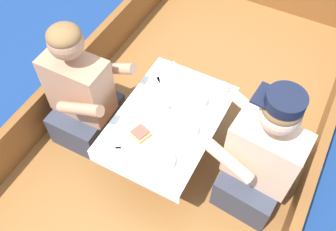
# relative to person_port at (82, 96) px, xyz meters

# --- Properties ---
(ground_plane) EXTENTS (60.00, 60.00, 0.00)m
(ground_plane) POSITION_rel_person_port_xyz_m (0.59, 0.21, -0.69)
(ground_plane) COLOR navy
(boat_deck) EXTENTS (1.85, 3.62, 0.30)m
(boat_deck) POSITION_rel_person_port_xyz_m (0.59, 0.21, -0.53)
(boat_deck) COLOR brown
(boat_deck) RESTS_ON ground_plane
(gunwale_port) EXTENTS (0.06, 3.62, 0.33)m
(gunwale_port) POSITION_rel_person_port_xyz_m (-0.30, 0.21, -0.22)
(gunwale_port) COLOR brown
(gunwale_port) RESTS_ON boat_deck
(gunwale_starboard) EXTENTS (0.06, 3.62, 0.33)m
(gunwale_starboard) POSITION_rel_person_port_xyz_m (1.49, 0.21, -0.22)
(gunwale_starboard) COLOR brown
(gunwale_starboard) RESTS_ON boat_deck
(cockpit_table) EXTENTS (0.59, 0.85, 0.44)m
(cockpit_table) POSITION_rel_person_port_xyz_m (0.59, 0.08, 0.01)
(cockpit_table) COLOR #B2B2B7
(cockpit_table) RESTS_ON boat_deck
(person_port) EXTENTS (0.53, 0.44, 0.95)m
(person_port) POSITION_rel_person_port_xyz_m (0.00, 0.00, 0.00)
(person_port) COLOR #333847
(person_port) RESTS_ON boat_deck
(person_starboard) EXTENTS (0.55, 0.48, 0.97)m
(person_starboard) POSITION_rel_person_port_xyz_m (1.19, 0.09, 0.01)
(person_starboard) COLOR #333847
(person_starboard) RESTS_ON boat_deck
(plate_sandwich) EXTENTS (0.20, 0.20, 0.01)m
(plate_sandwich) POSITION_rel_person_port_xyz_m (0.52, -0.12, 0.06)
(plate_sandwich) COLOR white
(plate_sandwich) RESTS_ON cockpit_table
(plate_bread) EXTENTS (0.19, 0.19, 0.01)m
(plate_bread) POSITION_rel_person_port_xyz_m (0.57, 0.35, 0.06)
(plate_bread) COLOR white
(plate_bread) RESTS_ON cockpit_table
(sandwich) EXTENTS (0.12, 0.12, 0.05)m
(sandwich) POSITION_rel_person_port_xyz_m (0.52, -0.12, 0.09)
(sandwich) COLOR tan
(sandwich) RESTS_ON plate_sandwich
(bowl_port_near) EXTENTS (0.13, 0.13, 0.04)m
(bowl_port_near) POSITION_rel_person_port_xyz_m (0.72, -0.21, 0.08)
(bowl_port_near) COLOR white
(bowl_port_near) RESTS_ON cockpit_table
(bowl_starboard_near) EXTENTS (0.13, 0.13, 0.04)m
(bowl_starboard_near) POSITION_rel_person_port_xyz_m (0.74, 0.05, 0.08)
(bowl_starboard_near) COLOR white
(bowl_starboard_near) RESTS_ON cockpit_table
(coffee_cup_port) EXTENTS (0.10, 0.07, 0.06)m
(coffee_cup_port) POSITION_rel_person_port_xyz_m (0.55, 0.10, 0.09)
(coffee_cup_port) COLOR white
(coffee_cup_port) RESTS_ON cockpit_table
(coffee_cup_starboard) EXTENTS (0.11, 0.08, 0.06)m
(coffee_cup_starboard) POSITION_rel_person_port_xyz_m (0.80, 0.41, 0.09)
(coffee_cup_starboard) COLOR white
(coffee_cup_starboard) RESTS_ON cockpit_table
(tin_can) EXTENTS (0.07, 0.07, 0.05)m
(tin_can) POSITION_rel_person_port_xyz_m (0.73, 0.26, 0.08)
(tin_can) COLOR silver
(tin_can) RESTS_ON cockpit_table
(utensil_knife_starboard) EXTENTS (0.15, 0.10, 0.00)m
(utensil_knife_starboard) POSITION_rel_person_port_xyz_m (0.39, 0.31, 0.06)
(utensil_knife_starboard) COLOR silver
(utensil_knife_starboard) RESTS_ON cockpit_table
(utensil_spoon_port) EXTENTS (0.08, 0.16, 0.01)m
(utensil_spoon_port) POSITION_rel_person_port_xyz_m (0.70, 0.21, 0.06)
(utensil_spoon_port) COLOR silver
(utensil_spoon_port) RESTS_ON cockpit_table
(utensil_knife_port) EXTENTS (0.05, 0.17, 0.00)m
(utensil_knife_port) POSITION_rel_person_port_xyz_m (0.39, 0.42, 0.06)
(utensil_knife_port) COLOR silver
(utensil_knife_port) RESTS_ON cockpit_table
(utensil_fork_port) EXTENTS (0.16, 0.09, 0.00)m
(utensil_fork_port) POSITION_rel_person_port_xyz_m (0.40, -0.27, 0.06)
(utensil_fork_port) COLOR silver
(utensil_fork_port) RESTS_ON cockpit_table
(utensil_fork_starboard) EXTENTS (0.12, 0.15, 0.00)m
(utensil_fork_starboard) POSITION_rel_person_port_xyz_m (0.42, 0.28, 0.06)
(utensil_fork_starboard) COLOR silver
(utensil_fork_starboard) RESTS_ON cockpit_table
(utensil_spoon_starboard) EXTENTS (0.17, 0.07, 0.01)m
(utensil_spoon_starboard) POSITION_rel_person_port_xyz_m (0.63, -0.05, 0.06)
(utensil_spoon_starboard) COLOR silver
(utensil_spoon_starboard) RESTS_ON cockpit_table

